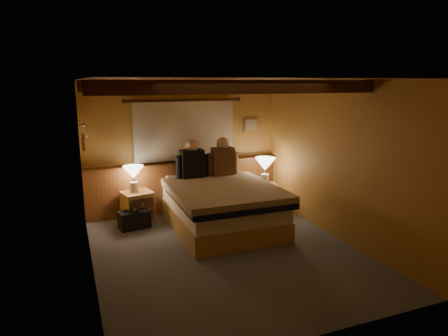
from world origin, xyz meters
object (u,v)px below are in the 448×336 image
nightstand_left (138,207)px  person_left (192,162)px  person_right (223,159)px  lamp_right (265,166)px  duffel_bag (134,219)px  bed (222,206)px  nightstand_right (265,198)px  lamp_left (133,174)px

nightstand_left → person_left: 1.21m
nightstand_left → person_left: (0.96, -0.09, 0.74)m
person_left → person_right: size_ratio=0.99×
person_left → lamp_right: bearing=-6.9°
person_left → duffel_bag: person_left is taller
bed → lamp_right: 1.32m
bed → person_right: size_ratio=3.00×
nightstand_left → lamp_right: lamp_right is taller
bed → person_right: 1.00m
nightstand_left → duffel_bag: size_ratio=1.05×
nightstand_right → duffel_bag: 2.43m
bed → person_right: (0.30, 0.72, 0.63)m
nightstand_right → person_right: bearing=178.3°
nightstand_right → person_right: person_right is taller
nightstand_left → person_left: person_left is taller
lamp_left → lamp_right: bearing=-6.3°
person_right → duffel_bag: person_right is taller
lamp_left → person_right: size_ratio=0.63×
nightstand_right → nightstand_left: bearing=-175.0°
nightstand_right → duffel_bag: bearing=-167.8°
lamp_left → nightstand_left: bearing=-28.5°
nightstand_right → person_left: bearing=-176.1°
duffel_bag → lamp_right: bearing=-8.4°
duffel_bag → person_left: bearing=1.0°
bed → person_left: (-0.28, 0.72, 0.62)m
bed → lamp_right: (1.08, 0.58, 0.48)m
bed → person_left: 1.00m
nightstand_right → bed: bearing=-141.7°
lamp_left → lamp_right: lamp_right is taller
bed → lamp_left: 1.60m
bed → duffel_bag: 1.47m
bed → nightstand_left: size_ratio=3.81×
lamp_left → duffel_bag: (-0.07, -0.32, -0.69)m
person_left → person_right: (0.58, -0.00, 0.00)m
bed → nightstand_left: (-1.24, 0.82, -0.11)m
person_left → duffel_bag: 1.38m
nightstand_right → person_left: size_ratio=0.75×
nightstand_left → person_left: bearing=-17.4°
bed → nightstand_right: bearing=26.9°
bed → nightstand_right: size_ratio=4.02×
bed → nightstand_right: (1.08, 0.53, -0.12)m
nightstand_left → lamp_right: (2.32, -0.24, 0.59)m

